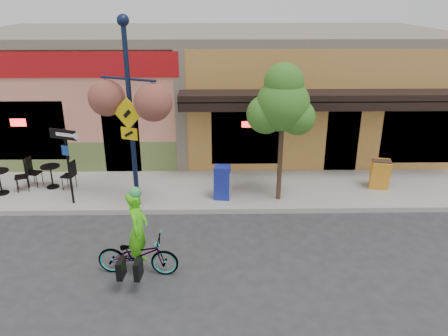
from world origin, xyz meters
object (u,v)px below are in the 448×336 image
(building, at_px, (212,86))
(lamp_post, at_px, (131,116))
(street_tree, at_px, (281,134))
(cyclist_rider, at_px, (139,239))
(newspaper_box_blue, at_px, (222,182))
(bicycle, at_px, (138,255))
(newspaper_box_grey, at_px, (225,186))
(one_way_sign, at_px, (69,167))

(building, relative_size, lamp_post, 3.49)
(lamp_post, xyz_separation_m, street_tree, (4.11, 0.29, -0.59))
(cyclist_rider, bearing_deg, building, -3.90)
(cyclist_rider, bearing_deg, lamp_post, 15.65)
(street_tree, bearing_deg, building, 107.39)
(building, xyz_separation_m, street_tree, (1.98, -6.34, -0.09))
(newspaper_box_blue, bearing_deg, building, 101.75)
(bicycle, relative_size, street_tree, 0.44)
(newspaper_box_blue, xyz_separation_m, newspaper_box_grey, (0.07, 0.00, -0.11))
(lamp_post, height_order, newspaper_box_blue, lamp_post)
(bicycle, distance_m, newspaper_box_blue, 4.00)
(newspaper_box_grey, bearing_deg, building, 100.91)
(cyclist_rider, bearing_deg, one_way_sign, 42.14)
(street_tree, bearing_deg, cyclist_rider, -135.57)
(building, distance_m, newspaper_box_grey, 6.50)
(building, height_order, lamp_post, lamp_post)
(lamp_post, relative_size, newspaper_box_blue, 5.18)
(cyclist_rider, xyz_separation_m, one_way_sign, (-2.47, 3.26, 0.40))
(lamp_post, xyz_separation_m, one_way_sign, (-1.87, 0.10, -1.49))
(building, height_order, cyclist_rider, building)
(building, relative_size, cyclist_rider, 10.49)
(one_way_sign, height_order, street_tree, street_tree)
(lamp_post, bearing_deg, newspaper_box_blue, 31.76)
(newspaper_box_grey, distance_m, street_tree, 2.27)
(building, xyz_separation_m, one_way_sign, (-4.00, -6.52, -0.98))
(building, relative_size, newspaper_box_blue, 18.08)
(lamp_post, relative_size, newspaper_box_grey, 6.57)
(building, xyz_separation_m, bicycle, (-1.58, -9.78, -1.78))
(one_way_sign, bearing_deg, lamp_post, 17.47)
(building, height_order, street_tree, building)
(cyclist_rider, bearing_deg, street_tree, -40.58)
(bicycle, bearing_deg, street_tree, -40.99)
(cyclist_rider, distance_m, lamp_post, 3.72)
(newspaper_box_blue, height_order, street_tree, street_tree)
(building, height_order, one_way_sign, building)
(one_way_sign, bearing_deg, cyclist_rider, -32.18)
(bicycle, distance_m, one_way_sign, 4.13)
(building, bearing_deg, lamp_post, -107.75)
(newspaper_box_blue, bearing_deg, newspaper_box_grey, 9.20)
(bicycle, distance_m, newspaper_box_grey, 4.03)
(cyclist_rider, distance_m, newspaper_box_blue, 3.98)
(building, height_order, newspaper_box_grey, building)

